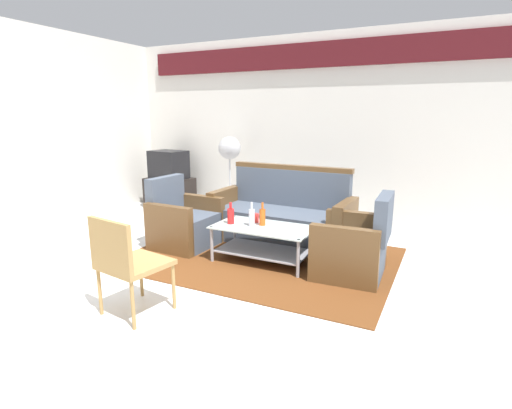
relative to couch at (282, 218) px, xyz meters
The scene contains 15 objects.
ground_plane 1.64m from the couch, 93.64° to the right, with size 14.00×14.00×0.00m, color white.
wall_back 1.86m from the couch, 94.03° to the left, with size 6.52×0.19×2.80m.
rug 0.73m from the couch, 87.93° to the right, with size 2.94×2.12×0.01m, color brown.
couch is the anchor object (origin of this frame).
armchair_left 1.25m from the couch, 145.88° to the right, with size 0.73×0.78×0.85m.
armchair_right 1.28m from the couch, 32.72° to the right, with size 0.73×0.79×0.85m.
coffee_table 0.78m from the couch, 82.83° to the right, with size 1.10×0.60×0.40m.
bottle_red 0.89m from the couch, 109.33° to the right, with size 0.08×0.08×0.25m.
bottle_clear 0.83m from the couch, 92.03° to the right, with size 0.07×0.07×0.27m.
bottle_orange 0.75m from the couch, 84.94° to the right, with size 0.07×0.07×0.26m.
cup 0.66m from the couch, 95.74° to the right, with size 0.08×0.08×0.10m, color red.
tv_stand 2.72m from the couch, 159.64° to the left, with size 0.80×0.50×0.52m, color black.
television 2.75m from the couch, 159.58° to the left, with size 0.65×0.51×0.48m.
pedestal_fan 1.81m from the couch, 143.45° to the left, with size 0.36×0.36×1.27m.
wicker_chair 2.40m from the couch, 98.71° to the right, with size 0.55×0.55×0.84m.
Camera 1 is at (2.01, -3.00, 1.62)m, focal length 28.08 mm.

